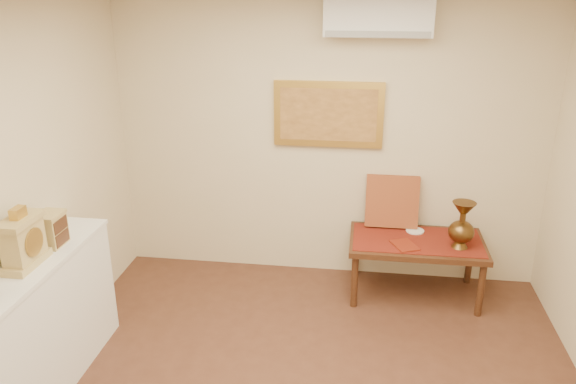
% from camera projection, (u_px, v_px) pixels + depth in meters
% --- Properties ---
extents(wall_back, '(4.00, 0.02, 2.70)m').
position_uv_depth(wall_back, '(328.00, 140.00, 5.22)').
color(wall_back, beige).
rests_on(wall_back, ground).
extents(table_cloth, '(1.14, 0.59, 0.01)m').
position_uv_depth(table_cloth, '(417.00, 240.00, 5.05)').
color(table_cloth, maroon).
rests_on(table_cloth, low_table).
extents(brass_urn_tall, '(0.23, 0.23, 0.51)m').
position_uv_depth(brass_urn_tall, '(462.00, 220.00, 4.82)').
color(brass_urn_tall, brown).
rests_on(brass_urn_tall, table_cloth).
extents(plate, '(0.17, 0.17, 0.01)m').
position_uv_depth(plate, '(415.00, 231.00, 5.21)').
color(plate, silver).
rests_on(plate, table_cloth).
extents(menu, '(0.27, 0.30, 0.01)m').
position_uv_depth(menu, '(405.00, 245.00, 4.92)').
color(menu, maroon).
rests_on(menu, table_cloth).
extents(cushion, '(0.49, 0.20, 0.50)m').
position_uv_depth(cushion, '(392.00, 201.00, 5.26)').
color(cushion, maroon).
rests_on(cushion, table_cloth).
extents(display_ledge, '(0.37, 2.02, 0.98)m').
position_uv_depth(display_ledge, '(22.00, 347.00, 3.67)').
color(display_ledge, white).
rests_on(display_ledge, floor).
extents(mantel_clock, '(0.17, 0.36, 0.41)m').
position_uv_depth(mantel_clock, '(23.00, 241.00, 3.64)').
color(mantel_clock, tan).
rests_on(mantel_clock, display_ledge).
extents(wooden_chest, '(0.16, 0.21, 0.24)m').
position_uv_depth(wooden_chest, '(51.00, 229.00, 3.94)').
color(wooden_chest, tan).
rests_on(wooden_chest, display_ledge).
extents(low_table, '(1.20, 0.70, 0.55)m').
position_uv_depth(low_table, '(416.00, 247.00, 5.08)').
color(low_table, '#452414').
rests_on(low_table, floor).
extents(painting, '(1.00, 0.06, 0.60)m').
position_uv_depth(painting, '(328.00, 114.00, 5.11)').
color(painting, gold).
rests_on(painting, wall_back).
extents(ac_unit, '(0.90, 0.25, 0.30)m').
position_uv_depth(ac_unit, '(378.00, 18.00, 4.66)').
color(ac_unit, white).
rests_on(ac_unit, wall_back).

